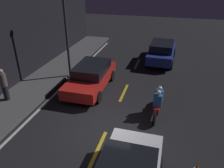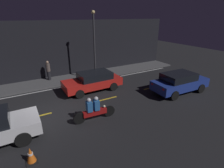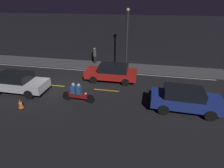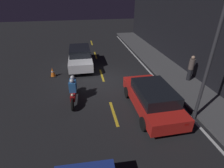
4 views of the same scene
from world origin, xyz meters
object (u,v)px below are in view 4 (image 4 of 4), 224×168
at_px(sedan_white, 80,57).
at_px(taxi_red, 152,98).
at_px(motorcycle, 73,90).
at_px(traffic_cone_near, 53,72).
at_px(pedestrian, 191,68).
at_px(street_lamp, 212,54).

height_order(sedan_white, taxi_red, sedan_white).
bearing_deg(motorcycle, traffic_cone_near, -152.23).
height_order(pedestrian, street_lamp, street_lamp).
bearing_deg(motorcycle, sedan_white, 177.99).
bearing_deg(sedan_white, taxi_red, 27.15).
bearing_deg(pedestrian, sedan_white, -120.14).
bearing_deg(sedan_white, pedestrian, 60.15).
xyz_separation_m(taxi_red, motorcycle, (-1.68, -3.87, -0.10)).
bearing_deg(taxi_red, pedestrian, -55.65).
distance_m(sedan_white, pedestrian, 8.12).
relative_size(motorcycle, street_lamp, 0.41).
xyz_separation_m(taxi_red, street_lamp, (1.01, 1.80, 2.48)).
bearing_deg(sedan_white, motorcycle, -5.58).
relative_size(sedan_white, pedestrian, 2.60).
xyz_separation_m(motorcycle, street_lamp, (2.69, 5.66, 2.59)).
bearing_deg(taxi_red, street_lamp, -119.89).
relative_size(motorcycle, pedestrian, 1.41).
distance_m(motorcycle, traffic_cone_near, 3.69).
bearing_deg(street_lamp, motorcycle, -115.39).
xyz_separation_m(sedan_white, motorcycle, (4.95, -0.51, -0.15)).
bearing_deg(sedan_white, traffic_cone_near, -51.10).
bearing_deg(traffic_cone_near, motorcycle, 23.91).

